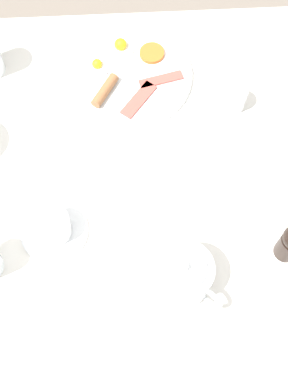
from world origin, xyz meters
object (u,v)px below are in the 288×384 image
object	(u,v)px
breakfast_plate	(128,74)
spoon_for_tea	(130,196)
teapot_far	(183,274)
knife_by_plate	(35,331)
teacup_with_saucer_left	(53,227)
creamer_jug	(234,97)

from	to	relation	value
breakfast_plate	spoon_for_tea	bearing A→B (deg)	178.43
teapot_far	knife_by_plate	xyz separation A→B (m)	(-0.09, 0.30, -0.04)
breakfast_plate	teapot_far	size ratio (longest dim) A/B	2.03
teapot_far	teacup_with_saucer_left	bearing A→B (deg)	20.29
teapot_far	creamer_jug	world-z (taller)	teapot_far
teacup_with_saucer_left	spoon_for_tea	distance (m)	0.19
teapot_far	knife_by_plate	distance (m)	0.32
creamer_jug	teacup_with_saucer_left	bearing A→B (deg)	125.37
teacup_with_saucer_left	creamer_jug	world-z (taller)	same
creamer_jug	knife_by_plate	distance (m)	0.69
breakfast_plate	knife_by_plate	xyz separation A→B (m)	(-0.61, 0.21, -0.01)
knife_by_plate	spoon_for_tea	xyz separation A→B (m)	(0.29, -0.20, 0.00)
knife_by_plate	breakfast_plate	bearing A→B (deg)	-19.16
teacup_with_saucer_left	teapot_far	bearing A→B (deg)	-114.64
teapot_far	spoon_for_tea	world-z (taller)	teapot_far
teacup_with_saucer_left	creamer_jug	xyz separation A→B (m)	(0.30, -0.43, 0.01)
teacup_with_saucer_left	knife_by_plate	world-z (taller)	teacup_with_saucer_left
teacup_with_saucer_left	creamer_jug	distance (m)	0.52
creamer_jug	breakfast_plate	bearing A→B (deg)	68.60
breakfast_plate	teacup_with_saucer_left	distance (m)	0.44
breakfast_plate	teapot_far	bearing A→B (deg)	-170.11
knife_by_plate	spoon_for_tea	world-z (taller)	same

